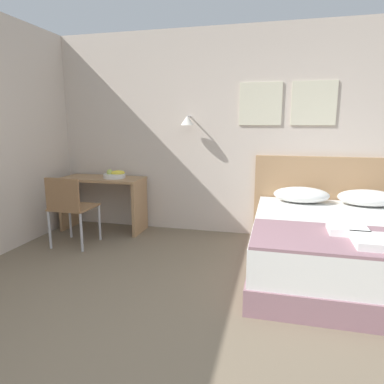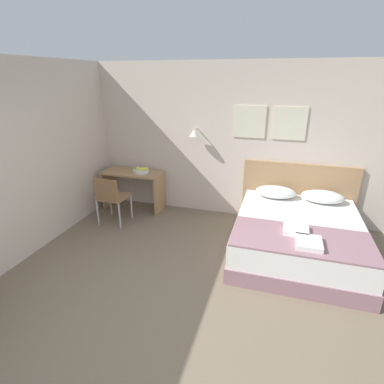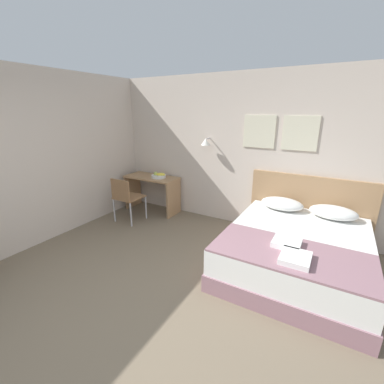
{
  "view_description": "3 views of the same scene",
  "coord_description": "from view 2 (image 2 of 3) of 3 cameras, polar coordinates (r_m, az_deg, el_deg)",
  "views": [
    {
      "loc": [
        0.58,
        -1.53,
        1.46
      ],
      "look_at": [
        -0.26,
        1.87,
        0.76
      ],
      "focal_mm": 32.0,
      "sensor_mm": 36.0,
      "label": 1
    },
    {
      "loc": [
        0.89,
        -2.14,
        2.41
      ],
      "look_at": [
        -0.39,
        2.08,
        0.69
      ],
      "focal_mm": 28.0,
      "sensor_mm": 36.0,
      "label": 2
    },
    {
      "loc": [
        1.54,
        -1.36,
        2.04
      ],
      "look_at": [
        -0.23,
        1.72,
        0.9
      ],
      "focal_mm": 24.0,
      "sensor_mm": 36.0,
      "label": 3
    }
  ],
  "objects": [
    {
      "name": "wall_back",
      "position": [
        5.29,
        6.93,
        9.37
      ],
      "size": [
        5.6,
        0.31,
        2.65
      ],
      "color": "beige",
      "rests_on": "ground_plane"
    },
    {
      "name": "folded_towel_mid_bed",
      "position": [
        3.79,
        21.37,
        -9.0
      ],
      "size": [
        0.29,
        0.33,
        0.06
      ],
      "color": "white",
      "rests_on": "throw_blanket"
    },
    {
      "name": "folded_towel_near_foot",
      "position": [
        4.02,
        19.18,
        -6.86
      ],
      "size": [
        0.31,
        0.28,
        0.06
      ],
      "color": "white",
      "rests_on": "throw_blanket"
    },
    {
      "name": "pillow_left",
      "position": [
        5.09,
        15.63,
        0.01
      ],
      "size": [
        0.64,
        0.39,
        0.18
      ],
      "color": "white",
      "rests_on": "bed"
    },
    {
      "name": "desk",
      "position": [
        5.77,
        -11.16,
        1.66
      ],
      "size": [
        1.11,
        0.5,
        0.74
      ],
      "color": "#A87F56",
      "rests_on": "ground_plane"
    },
    {
      "name": "pillow_right",
      "position": [
        5.14,
        23.62,
        -0.83
      ],
      "size": [
        0.64,
        0.39,
        0.18
      ],
      "color": "white",
      "rests_on": "bed"
    },
    {
      "name": "ground_plane",
      "position": [
        3.34,
        -4.4,
        -24.94
      ],
      "size": [
        24.0,
        24.0,
        0.0
      ],
      "primitive_type": "plane",
      "color": "#756651"
    },
    {
      "name": "fruit_bowl",
      "position": [
        5.6,
        -9.68,
        4.06
      ],
      "size": [
        0.3,
        0.29,
        0.12
      ],
      "color": "silver",
      "rests_on": "desk"
    },
    {
      "name": "desk_chair",
      "position": [
        5.21,
        -15.28,
        -0.75
      ],
      "size": [
        0.46,
        0.46,
        0.86
      ],
      "color": "#8E6642",
      "rests_on": "ground_plane"
    },
    {
      "name": "headboard",
      "position": [
        5.39,
        19.43,
        -0.35
      ],
      "size": [
        1.84,
        0.06,
        1.06
      ],
      "color": "#A87F56",
      "rests_on": "ground_plane"
    },
    {
      "name": "bed",
      "position": [
        4.56,
        19.34,
        -8.03
      ],
      "size": [
        1.72,
        2.0,
        0.54
      ],
      "color": "gray",
      "rests_on": "ground_plane"
    },
    {
      "name": "throw_blanket",
      "position": [
        3.92,
        20.05,
        -8.42
      ],
      "size": [
        1.67,
        0.8,
        0.02
      ],
      "color": "gray",
      "rests_on": "bed"
    }
  ]
}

